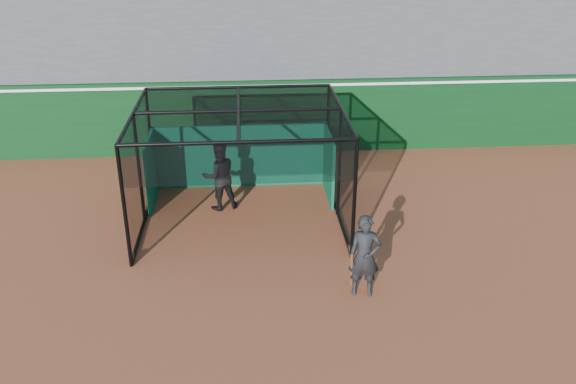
{
  "coord_description": "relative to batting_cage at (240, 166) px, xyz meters",
  "views": [
    {
      "loc": [
        -0.35,
        -11.28,
        7.56
      ],
      "look_at": [
        0.66,
        2.0,
        1.4
      ],
      "focal_mm": 38.0,
      "sensor_mm": 36.0,
      "label": 1
    }
  ],
  "objects": [
    {
      "name": "batting_cage",
      "position": [
        0.0,
        0.0,
        0.0
      ],
      "size": [
        5.3,
        4.64,
        3.01
      ],
      "color": "black",
      "rests_on": "ground"
    },
    {
      "name": "batter",
      "position": [
        -0.59,
        0.64,
        -0.53
      ],
      "size": [
        1.12,
        0.98,
        1.94
      ],
      "primitive_type": "imported",
      "rotation": [
        0.0,
        0.0,
        3.43
      ],
      "color": "black",
      "rests_on": "ground"
    },
    {
      "name": "on_deck_player",
      "position": [
        2.58,
        -3.8,
        -0.58
      ],
      "size": [
        0.73,
        0.53,
        1.85
      ],
      "color": "black",
      "rests_on": "ground"
    },
    {
      "name": "ground",
      "position": [
        0.48,
        -3.47,
        -1.5
      ],
      "size": [
        120.0,
        120.0,
        0.0
      ],
      "primitive_type": "plane",
      "color": "brown",
      "rests_on": "ground"
    },
    {
      "name": "outfield_wall",
      "position": [
        0.48,
        5.03,
        -0.21
      ],
      "size": [
        50.0,
        0.5,
        2.5
      ],
      "color": "#093212",
      "rests_on": "ground"
    },
    {
      "name": "grandstand",
      "position": [
        0.48,
        8.8,
        2.98
      ],
      "size": [
        50.0,
        7.85,
        8.95
      ],
      "color": "#4C4C4F",
      "rests_on": "ground"
    }
  ]
}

